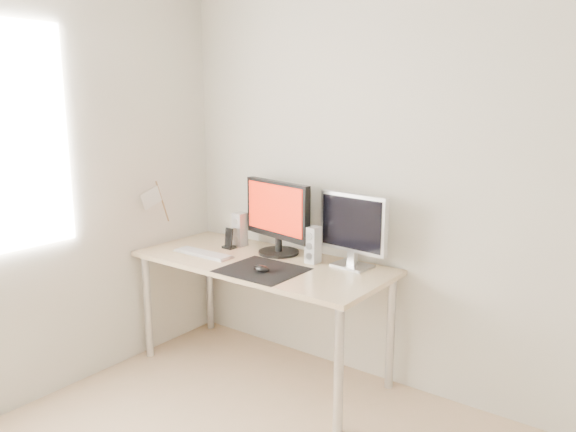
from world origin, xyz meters
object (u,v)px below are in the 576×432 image
Objects in this scene: desk at (262,273)px; speaker_right at (313,245)px; mouse at (261,268)px; main_monitor at (277,215)px; keyboard at (203,253)px; speaker_left at (240,229)px; phone_dock at (229,242)px; second_monitor at (353,227)px.

speaker_right is (0.28, 0.15, 0.19)m from desk.
main_monitor is (-0.16, 0.36, 0.23)m from mouse.
desk is at bearing 18.10° from keyboard.
speaker_left reaches higher than phone_dock.
mouse is 0.25× the size of keyboard.
speaker_left is at bearing 178.69° from main_monitor.
main_monitor reaches higher than second_monitor.
mouse is 0.36m from speaker_right.
main_monitor is 0.53m from second_monitor.
second_monitor is (0.52, 0.04, -0.01)m from main_monitor.
desk is 3.54× the size of second_monitor.
speaker_left is at bearing 83.30° from phone_dock.
second_monitor is at bearing 47.64° from mouse.
phone_dock is at bearing -96.70° from speaker_left.
main_monitor reaches higher than phone_dock.
desk is at bearing -14.24° from phone_dock.
phone_dock is (-0.86, -0.13, -0.20)m from second_monitor.
speaker_right is (-0.23, -0.07, -0.13)m from second_monitor.
phone_dock is at bearing 165.76° from desk.
mouse is 0.58m from second_monitor.
speaker_right is at bearing -163.25° from second_monitor.
keyboard is (-0.37, -0.30, -0.25)m from main_monitor.
second_monitor is (0.51, 0.22, 0.32)m from desk.
second_monitor is (0.36, 0.40, 0.22)m from mouse.
speaker_left is 0.53× the size of keyboard.
speaker_left is (-0.85, -0.03, -0.13)m from second_monitor.
keyboard reaches higher than desk.
speaker_right is 0.63m from phone_dock.
desk is 0.43m from speaker_left.
mouse is 0.47× the size of speaker_left.
phone_dock is (-0.34, -0.09, -0.21)m from main_monitor.
second_monitor is at bearing 4.24° from main_monitor.
main_monitor is 0.35m from speaker_left.
keyboard is at bearing -157.71° from speaker_right.
desk is 11.73× the size of phone_dock.
keyboard is 0.22m from phone_dock.
mouse is at bearing -50.52° from desk.
main_monitor reaches higher than speaker_right.
second_monitor is 2.03× the size of speaker_right.
mouse is 0.23× the size of second_monitor.
second_monitor is at bearing 2.12° from speaker_left.
keyboard is (-0.38, -0.12, 0.09)m from desk.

